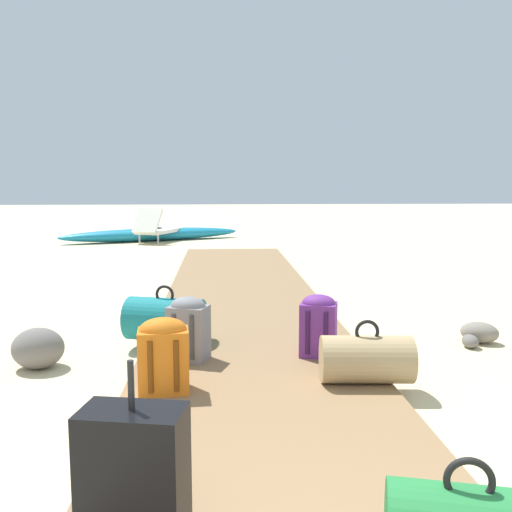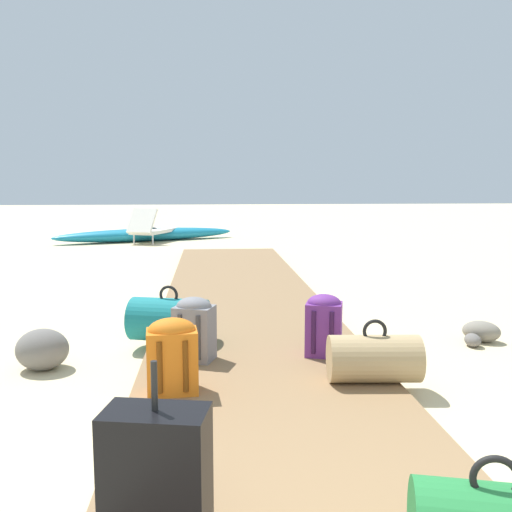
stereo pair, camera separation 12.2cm
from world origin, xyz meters
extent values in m
plane|color=beige|center=(0.00, 4.15, 0.00)|extent=(60.00, 60.00, 0.00)
cube|color=olive|center=(0.00, 5.19, 0.04)|extent=(1.79, 10.38, 0.08)
torus|color=black|center=(0.54, 0.76, 0.47)|extent=(0.16, 0.07, 0.16)
cylinder|color=#197A7F|center=(-0.72, 3.82, 0.26)|extent=(0.73, 0.53, 0.37)
torus|color=black|center=(-0.72, 3.82, 0.48)|extent=(0.16, 0.07, 0.16)
cube|color=slate|center=(-0.50, 3.29, 0.29)|extent=(0.34, 0.30, 0.41)
ellipsoid|color=slate|center=(-0.50, 3.29, 0.49)|extent=(0.32, 0.28, 0.14)
cylinder|color=#3A3A3D|center=(-0.60, 3.21, 0.29)|extent=(0.05, 0.05, 0.33)
cylinder|color=#3A3A3D|center=(-0.47, 3.17, 0.29)|extent=(0.05, 0.05, 0.33)
cylinder|color=tan|center=(0.72, 2.72, 0.24)|extent=(0.63, 0.36, 0.32)
torus|color=black|center=(0.72, 2.72, 0.43)|extent=(0.17, 0.04, 0.16)
cube|color=orange|center=(-0.62, 2.64, 0.28)|extent=(0.34, 0.25, 0.41)
ellipsoid|color=orange|center=(-0.62, 2.64, 0.49)|extent=(0.32, 0.24, 0.16)
cylinder|color=#70380C|center=(-0.69, 2.52, 0.28)|extent=(0.04, 0.04, 0.33)
cylinder|color=#70380C|center=(-0.53, 2.53, 0.28)|extent=(0.04, 0.04, 0.33)
cube|color=#6B2D84|center=(0.50, 3.33, 0.29)|extent=(0.32, 0.29, 0.41)
ellipsoid|color=#6B2D84|center=(0.50, 3.33, 0.49)|extent=(0.31, 0.28, 0.14)
cylinder|color=#351642|center=(0.40, 3.24, 0.29)|extent=(0.04, 0.04, 0.33)
cylinder|color=#351642|center=(0.54, 3.20, 0.29)|extent=(0.04, 0.04, 0.33)
cube|color=black|center=(-0.58, 1.09, 0.34)|extent=(0.42, 0.29, 0.52)
cylinder|color=black|center=(-0.58, 1.09, 0.70)|extent=(0.02, 0.02, 0.19)
cube|color=white|center=(-1.67, 12.61, 0.26)|extent=(1.09, 1.52, 0.08)
cube|color=white|center=(-1.90, 12.06, 0.54)|extent=(0.71, 0.62, 0.56)
cylinder|color=silver|center=(-1.67, 13.22, 0.11)|extent=(0.04, 0.04, 0.22)
cylinder|color=silver|center=(-1.23, 13.04, 0.11)|extent=(0.04, 0.04, 0.22)
cylinder|color=silver|center=(-2.10, 12.19, 0.11)|extent=(0.04, 0.04, 0.22)
cylinder|color=silver|center=(-1.66, 12.00, 0.11)|extent=(0.04, 0.04, 0.22)
ellipsoid|color=teal|center=(-1.88, 12.80, 0.15)|extent=(4.28, 2.14, 0.31)
torus|color=black|center=(-1.88, 12.80, 0.29)|extent=(0.63, 0.63, 0.05)
ellipsoid|color=slate|center=(-1.66, 3.40, 0.16)|extent=(0.45, 0.42, 0.31)
ellipsoid|color=slate|center=(1.90, 3.71, 0.06)|extent=(0.14, 0.19, 0.11)
ellipsoid|color=gray|center=(2.04, 3.86, 0.09)|extent=(0.40, 0.38, 0.19)
camera|label=1|loc=(-0.25, -0.90, 1.43)|focal=39.72mm
camera|label=2|loc=(-0.38, -0.89, 1.43)|focal=39.72mm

